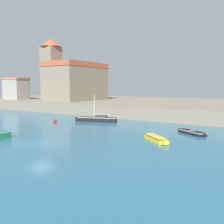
{
  "coord_description": "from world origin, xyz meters",
  "views": [
    {
      "loc": [
        20.43,
        -17.74,
        5.82
      ],
      "look_at": [
        -0.56,
        14.04,
        2.0
      ],
      "focal_mm": 42.0,
      "sensor_mm": 36.0,
      "label": 1
    }
  ],
  "objects_px": {
    "sailboat_black_4": "(97,119)",
    "church": "(72,79)",
    "harbor_shed_near_wharf": "(16,88)",
    "dinghy_yellow_2": "(156,138)",
    "mooring_buoy": "(55,121)",
    "dinghy_black_0": "(192,132)"
  },
  "relations": [
    {
      "from": "church",
      "to": "dinghy_yellow_2",
      "type": "bearing_deg",
      "value": -36.11
    },
    {
      "from": "dinghy_yellow_2",
      "to": "sailboat_black_4",
      "type": "distance_m",
      "value": 16.44
    },
    {
      "from": "sailboat_black_4",
      "to": "harbor_shed_near_wharf",
      "type": "xyz_separation_m",
      "value": [
        -35.18,
        10.94,
        4.66
      ]
    },
    {
      "from": "dinghy_black_0",
      "to": "harbor_shed_near_wharf",
      "type": "relative_size",
      "value": 0.63
    },
    {
      "from": "dinghy_black_0",
      "to": "harbor_shed_near_wharf",
      "type": "distance_m",
      "value": 53.22
    },
    {
      "from": "harbor_shed_near_wharf",
      "to": "dinghy_yellow_2",
      "type": "bearing_deg",
      "value": -21.45
    },
    {
      "from": "dinghy_yellow_2",
      "to": "harbor_shed_near_wharf",
      "type": "relative_size",
      "value": 0.59
    },
    {
      "from": "dinghy_black_0",
      "to": "mooring_buoy",
      "type": "relative_size",
      "value": 6.84
    },
    {
      "from": "church",
      "to": "harbor_shed_near_wharf",
      "type": "height_order",
      "value": "church"
    },
    {
      "from": "dinghy_black_0",
      "to": "dinghy_yellow_2",
      "type": "distance_m",
      "value": 6.34
    },
    {
      "from": "church",
      "to": "harbor_shed_near_wharf",
      "type": "distance_m",
      "value": 16.09
    },
    {
      "from": "sailboat_black_4",
      "to": "church",
      "type": "height_order",
      "value": "church"
    },
    {
      "from": "dinghy_yellow_2",
      "to": "harbor_shed_near_wharf",
      "type": "bearing_deg",
      "value": 158.55
    },
    {
      "from": "sailboat_black_4",
      "to": "mooring_buoy",
      "type": "xyz_separation_m",
      "value": [
        -5.12,
        -4.34,
        -0.15
      ]
    },
    {
      "from": "dinghy_black_0",
      "to": "dinghy_yellow_2",
      "type": "relative_size",
      "value": 1.07
    },
    {
      "from": "dinghy_black_0",
      "to": "sailboat_black_4",
      "type": "xyz_separation_m",
      "value": [
        -16.11,
        2.42,
        0.22
      ]
    },
    {
      "from": "mooring_buoy",
      "to": "sailboat_black_4",
      "type": "bearing_deg",
      "value": 40.27
    },
    {
      "from": "dinghy_yellow_2",
      "to": "sailboat_black_4",
      "type": "xyz_separation_m",
      "value": [
        -14.11,
        8.43,
        0.17
      ]
    },
    {
      "from": "dinghy_yellow_2",
      "to": "mooring_buoy",
      "type": "distance_m",
      "value": 19.66
    },
    {
      "from": "dinghy_yellow_2",
      "to": "sailboat_black_4",
      "type": "height_order",
      "value": "sailboat_black_4"
    },
    {
      "from": "mooring_buoy",
      "to": "church",
      "type": "height_order",
      "value": "church"
    },
    {
      "from": "dinghy_black_0",
      "to": "mooring_buoy",
      "type": "bearing_deg",
      "value": -174.83
    }
  ]
}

